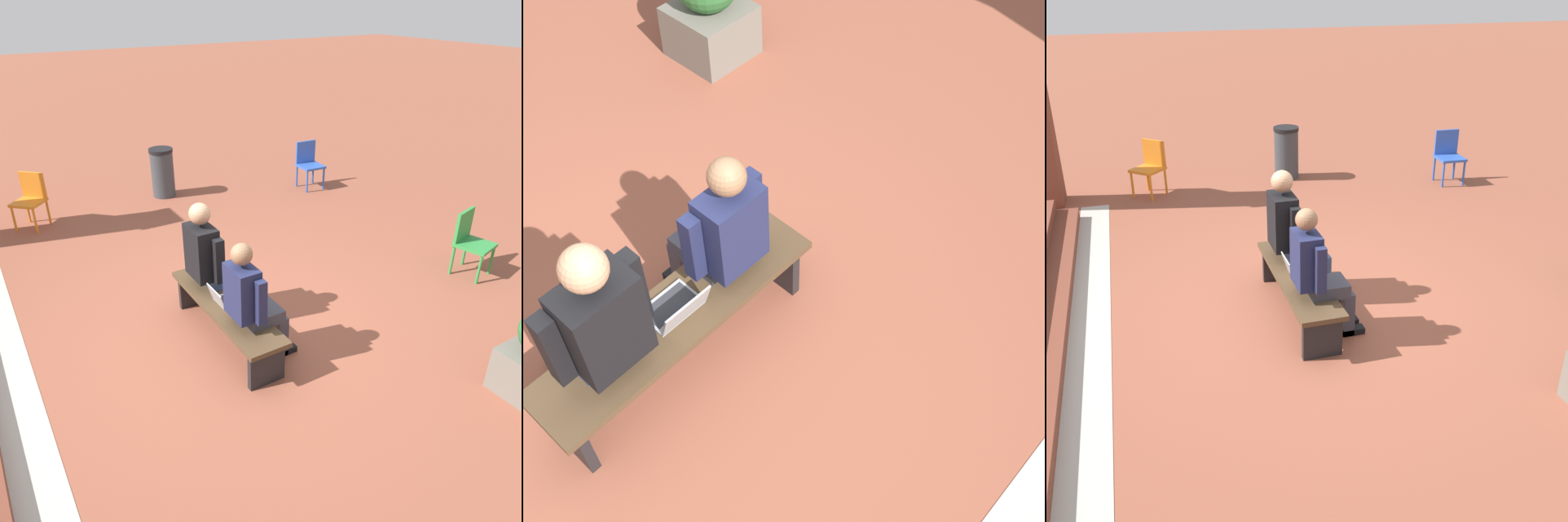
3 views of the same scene
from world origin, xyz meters
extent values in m
plane|color=brown|center=(0.00, 0.00, 0.00)|extent=(60.00, 60.00, 0.00)
cube|color=#B7B2A8|center=(-0.08, 2.24, 0.00)|extent=(7.73, 0.40, 0.01)
cube|color=#4C3823|center=(-0.08, 0.17, 0.42)|extent=(1.80, 0.44, 0.05)
cube|color=black|center=(-0.88, 0.17, 0.20)|extent=(0.06, 0.37, 0.40)
cube|color=black|center=(0.72, 0.17, 0.20)|extent=(0.06, 0.37, 0.40)
cube|color=#383842|center=(-0.51, 0.00, 0.51)|extent=(0.32, 0.37, 0.13)
cube|color=#383842|center=(-0.60, -0.19, 0.23)|extent=(0.10, 0.11, 0.45)
cube|color=black|center=(-0.60, -0.24, 0.03)|extent=(0.10, 0.22, 0.07)
cube|color=#383842|center=(-0.43, -0.19, 0.23)|extent=(0.10, 0.11, 0.45)
cube|color=black|center=(-0.43, -0.24, 0.03)|extent=(0.10, 0.22, 0.07)
cube|color=#1E2347|center=(-0.51, 0.20, 0.83)|extent=(0.35, 0.22, 0.52)
cube|color=maroon|center=(-0.51, 0.09, 0.79)|extent=(0.05, 0.01, 0.31)
cube|color=#1E2347|center=(-0.74, 0.14, 0.81)|extent=(0.08, 0.09, 0.44)
cube|color=#1E2347|center=(-0.29, 0.14, 0.81)|extent=(0.08, 0.09, 0.44)
sphere|color=#8C6647|center=(-0.51, 0.20, 1.22)|extent=(0.20, 0.20, 0.20)
cube|color=#384C75|center=(0.35, -0.02, 0.51)|extent=(0.35, 0.41, 0.14)
cube|color=#384C75|center=(0.26, -0.23, 0.23)|extent=(0.11, 0.12, 0.45)
cube|color=black|center=(0.26, -0.29, 0.04)|extent=(0.11, 0.25, 0.07)
cube|color=#384C75|center=(0.44, -0.23, 0.23)|extent=(0.11, 0.12, 0.45)
cube|color=black|center=(0.44, -0.29, 0.04)|extent=(0.11, 0.25, 0.07)
cube|color=black|center=(0.35, 0.21, 0.87)|extent=(0.39, 0.25, 0.58)
cube|color=black|center=(0.10, 0.13, 0.85)|extent=(0.09, 0.10, 0.49)
cube|color=black|center=(0.60, 0.13, 0.85)|extent=(0.09, 0.10, 0.49)
sphere|color=tan|center=(0.35, 0.21, 1.30)|extent=(0.23, 0.23, 0.23)
cube|color=#9EA0A5|center=(-0.09, 0.13, 0.46)|extent=(0.32, 0.22, 0.02)
cube|color=#2D2D33|center=(-0.09, 0.12, 0.47)|extent=(0.29, 0.15, 0.00)
cube|color=#9EA0A5|center=(-0.09, 0.27, 0.57)|extent=(0.32, 0.07, 0.19)
cube|color=#33519E|center=(-0.09, 0.26, 0.57)|extent=(0.28, 0.06, 0.17)
cube|color=#2D56B7|center=(3.26, -3.36, 0.42)|extent=(0.44, 0.44, 0.04)
cube|color=#2D56B7|center=(3.45, -3.38, 0.64)|extent=(0.06, 0.40, 0.40)
cylinder|color=#2D56B7|center=(3.10, -3.17, 0.20)|extent=(0.04, 0.04, 0.40)
cylinder|color=#2D56B7|center=(3.07, -3.53, 0.20)|extent=(0.04, 0.04, 0.40)
cylinder|color=#2D56B7|center=(3.46, -3.20, 0.20)|extent=(0.04, 0.04, 0.40)
cylinder|color=#2D56B7|center=(3.43, -3.55, 0.20)|extent=(0.04, 0.04, 0.40)
cube|color=orange|center=(4.04, 1.41, 0.42)|extent=(0.59, 0.59, 0.04)
cube|color=orange|center=(4.18, 1.28, 0.64)|extent=(0.30, 0.32, 0.40)
cylinder|color=orange|center=(4.03, 1.66, 0.20)|extent=(0.04, 0.04, 0.40)
cylinder|color=orange|center=(3.79, 1.40, 0.20)|extent=(0.04, 0.04, 0.40)
cylinder|color=orange|center=(4.30, 1.42, 0.20)|extent=(0.04, 0.04, 0.40)
cylinder|color=orange|center=(4.05, 1.15, 0.20)|extent=(0.04, 0.04, 0.40)
cube|color=#2D893D|center=(-0.48, -3.22, 0.42)|extent=(0.51, 0.51, 0.04)
cube|color=#2D893D|center=(-0.30, -3.17, 0.64)|extent=(0.13, 0.40, 0.40)
cylinder|color=#2D893D|center=(-0.70, -3.09, 0.20)|extent=(0.04, 0.04, 0.40)
cylinder|color=#2D893D|center=(-0.61, -3.44, 0.20)|extent=(0.04, 0.04, 0.40)
cylinder|color=#2D893D|center=(-0.35, -3.00, 0.20)|extent=(0.04, 0.04, 0.40)
cylinder|color=#2D893D|center=(-0.26, -3.35, 0.20)|extent=(0.04, 0.04, 0.40)
cylinder|color=#383D42|center=(4.30, -0.87, 0.40)|extent=(0.40, 0.40, 0.80)
cylinder|color=black|center=(4.30, -0.87, 0.83)|extent=(0.42, 0.42, 0.06)
camera|label=1|loc=(-4.03, 2.14, 3.31)|focal=35.00mm
camera|label=2|loc=(1.16, 2.14, 3.78)|focal=50.00mm
camera|label=3|loc=(-5.34, 1.64, 3.27)|focal=42.00mm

